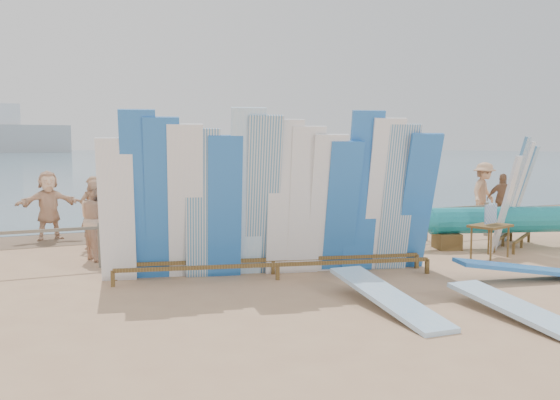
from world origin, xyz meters
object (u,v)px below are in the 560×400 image
flat_board_d (528,280)px  beach_chair_left (324,231)px  beachgoer_2 (97,220)px  beachgoer_1 (93,213)px  beachgoer_5 (250,200)px  side_surfboard_rack (514,197)px  beachgoer_10 (503,200)px  beach_chair_right (297,234)px  vendor_table (490,240)px  beachgoer_7 (315,200)px  main_surfboard_rack (275,202)px  stroller (333,224)px  beachgoer_11 (49,205)px  flat_board_a (387,309)px  beachgoer_extra_0 (484,193)px  beachgoer_3 (209,202)px  outrigger_canoe (523,221)px  flat_board_b (524,321)px

flat_board_d → beach_chair_left: size_ratio=2.90×
beachgoer_2 → beach_chair_left: bearing=-106.9°
beachgoer_1 → beachgoer_5: bearing=175.8°
side_surfboard_rack → beachgoer_10: (2.59, 2.93, -0.40)m
beachgoer_5 → beach_chair_right: bearing=171.5°
vendor_table → beachgoer_7: beachgoer_7 is taller
main_surfboard_rack → beach_chair_left: (2.71, 3.06, -1.11)m
stroller → beachgoer_11: beachgoer_11 is taller
flat_board_d → beachgoer_1: size_ratio=1.58×
main_surfboard_rack → beachgoer_2: bearing=145.7°
main_surfboard_rack → beachgoer_7: main_surfboard_rack is taller
vendor_table → flat_board_a: (-4.30, -2.41, -0.39)m
flat_board_d → beach_chair_right: beach_chair_right is taller
flat_board_a → beachgoer_extra_0: 10.76m
beachgoer_3 → beachgoer_extra_0: bearing=164.7°
beachgoer_extra_0 → stroller: bearing=165.2°
beach_chair_right → beachgoer_7: (1.09, 1.13, 0.69)m
beachgoer_2 → beachgoer_7: bearing=-94.9°
flat_board_a → vendor_table: bearing=32.0°
beachgoer_2 → beachgoer_11: bearing=-3.2°
beach_chair_left → beachgoer_7: beachgoer_7 is taller
beach_chair_left → main_surfboard_rack: bearing=-111.8°
beachgoer_7 → beachgoer_2: bearing=-13.7°
beach_chair_right → beachgoer_11: size_ratio=0.47×
stroller → outrigger_canoe: bearing=-45.2°
stroller → beachgoer_extra_0: (5.96, 1.07, 0.51)m
main_surfboard_rack → beachgoer_extra_0: main_surfboard_rack is taller
beachgoer_extra_0 → main_surfboard_rack: bearing=-179.9°
stroller → beachgoer_1: (-5.65, 1.36, 0.42)m
beachgoer_11 → vendor_table: bearing=-42.7°
flat_board_d → stroller: bearing=28.0°
beachgoer_extra_0 → beachgoer_1: 11.61m
vendor_table → beachgoer_extra_0: (3.96, 4.41, 0.56)m
beachgoer_1 → beachgoer_10: bearing=153.9°
flat_board_b → beach_chair_left: beach_chair_left is taller
flat_board_d → beachgoer_3: beachgoer_3 is taller
main_surfboard_rack → side_surfboard_rack: main_surfboard_rack is taller
beachgoer_3 → beachgoer_2: beachgoer_3 is taller
outrigger_canoe → beachgoer_2: 9.79m
flat_board_d → stroller: stroller is taller
flat_board_b → beachgoer_11: beachgoer_11 is taller
beach_chair_right → beachgoer_1: bearing=145.4°
vendor_table → beachgoer_11: beachgoer_11 is taller
stroller → beachgoer_10: beachgoer_10 is taller
outrigger_canoe → stroller: 4.54m
stroller → beachgoer_11: 7.31m
beachgoer_extra_0 → beachgoer_10: bearing=-103.1°
flat_board_b → beachgoer_2: beachgoer_2 is taller
beachgoer_11 → beachgoer_10: (12.61, -2.87, -0.10)m
beach_chair_right → main_surfboard_rack: bearing=-141.2°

